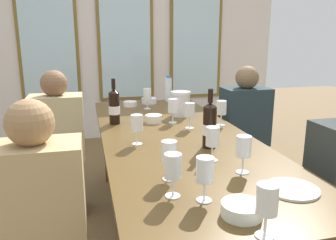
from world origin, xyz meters
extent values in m
plane|color=brown|center=(0.00, 0.00, 0.00)|extent=(12.00, 12.00, 0.00)
cube|color=silver|center=(0.00, 2.56, 1.45)|extent=(4.11, 0.06, 2.90)
cube|color=brown|center=(-0.95, 2.51, 1.45)|extent=(0.72, 0.03, 1.88)
cube|color=silver|center=(-0.95, 2.50, 1.45)|extent=(0.64, 0.01, 1.80)
cube|color=brown|center=(0.00, 2.51, 1.45)|extent=(0.72, 0.03, 1.88)
cube|color=silver|center=(0.00, 2.50, 1.45)|extent=(0.64, 0.01, 1.80)
cube|color=brown|center=(0.95, 2.51, 1.45)|extent=(0.72, 0.03, 1.88)
cube|color=silver|center=(0.95, 2.50, 1.45)|extent=(0.64, 0.01, 1.80)
cube|color=#543C1C|center=(0.00, 0.00, 0.72)|extent=(0.91, 2.38, 0.04)
cube|color=#543C1C|center=(-0.36, 1.10, 0.35)|extent=(0.07, 0.07, 0.70)
cube|color=#543C1C|center=(0.36, 1.10, 0.35)|extent=(0.07, 0.07, 0.70)
cylinder|color=white|center=(0.26, -0.87, 0.74)|extent=(0.21, 0.21, 0.01)
cylinder|color=silver|center=(0.18, 0.51, 0.82)|extent=(0.14, 0.14, 0.17)
cylinder|color=silver|center=(0.18, 0.51, 0.92)|extent=(0.16, 0.16, 0.02)
cylinder|color=black|center=(0.12, -0.27, 0.86)|extent=(0.08, 0.07, 0.23)
cone|color=black|center=(0.12, -0.27, 0.98)|extent=(0.08, 0.07, 0.02)
cylinder|color=black|center=(0.12, -0.27, 1.03)|extent=(0.03, 0.03, 0.08)
cylinder|color=white|center=(0.12, -0.27, 0.84)|extent=(0.08, 0.08, 0.06)
cylinder|color=black|center=(-0.34, 0.38, 0.85)|extent=(0.07, 0.07, 0.22)
cone|color=black|center=(-0.34, 0.38, 0.97)|extent=(0.07, 0.07, 0.02)
cylinder|color=black|center=(-0.34, 0.38, 1.02)|extent=(0.03, 0.03, 0.08)
cylinder|color=silver|center=(-0.34, 0.38, 0.84)|extent=(0.08, 0.08, 0.06)
cylinder|color=white|center=(-0.16, 0.96, 0.76)|extent=(0.12, 0.12, 0.04)
cylinder|color=white|center=(-0.03, -1.00, 0.76)|extent=(0.14, 0.14, 0.05)
cylinder|color=white|center=(-0.07, 0.35, 0.77)|extent=(0.12, 0.12, 0.05)
cylinder|color=white|center=(0.03, 1.04, 0.77)|extent=(0.14, 0.14, 0.05)
cylinder|color=white|center=(0.23, 1.11, 0.85)|extent=(0.06, 0.06, 0.22)
cylinder|color=blue|center=(0.23, 1.11, 0.97)|extent=(0.04, 0.04, 0.02)
cylinder|color=white|center=(-0.03, 0.81, 0.74)|extent=(0.06, 0.06, 0.00)
cylinder|color=white|center=(-0.03, 0.81, 0.78)|extent=(0.01, 0.01, 0.07)
cylinder|color=white|center=(-0.03, 0.81, 0.87)|extent=(0.07, 0.07, 0.09)
cylinder|color=white|center=(-0.12, -0.87, 0.74)|extent=(0.06, 0.06, 0.00)
cylinder|color=white|center=(-0.12, -0.87, 0.78)|extent=(0.01, 0.01, 0.07)
cylinder|color=white|center=(-0.12, -0.87, 0.87)|extent=(0.07, 0.07, 0.09)
cylinder|color=white|center=(0.37, 0.16, 0.74)|extent=(0.06, 0.06, 0.00)
cylinder|color=white|center=(0.37, 0.16, 0.78)|extent=(0.01, 0.01, 0.07)
cylinder|color=white|center=(0.37, 0.16, 0.87)|extent=(0.07, 0.07, 0.09)
cylinder|color=#590C19|center=(0.37, 0.16, 0.83)|extent=(0.06, 0.06, 0.03)
cylinder|color=white|center=(-0.22, -0.81, 0.74)|extent=(0.06, 0.06, 0.00)
cylinder|color=white|center=(-0.22, -0.81, 0.78)|extent=(0.01, 0.01, 0.07)
cylinder|color=white|center=(-0.22, -0.81, 0.87)|extent=(0.07, 0.07, 0.09)
cylinder|color=#590C19|center=(-0.22, -0.81, 0.84)|extent=(0.06, 0.06, 0.03)
cylinder|color=white|center=(-0.20, -0.65, 0.74)|extent=(0.06, 0.06, 0.00)
cylinder|color=white|center=(-0.20, -0.65, 0.78)|extent=(0.01, 0.01, 0.07)
cylinder|color=white|center=(-0.20, -0.65, 0.87)|extent=(0.07, 0.07, 0.09)
cylinder|color=#590C19|center=(-0.20, -0.65, 0.84)|extent=(0.06, 0.06, 0.03)
cylinder|color=white|center=(-0.01, -1.13, 0.74)|extent=(0.06, 0.06, 0.00)
cylinder|color=white|center=(-0.01, -1.13, 0.78)|extent=(0.01, 0.01, 0.07)
cylinder|color=white|center=(-0.01, -1.13, 0.87)|extent=(0.07, 0.07, 0.09)
cylinder|color=white|center=(0.13, 0.13, 0.74)|extent=(0.06, 0.06, 0.00)
cylinder|color=white|center=(0.13, 0.13, 0.78)|extent=(0.01, 0.01, 0.07)
cylinder|color=white|center=(0.13, 0.13, 0.87)|extent=(0.07, 0.07, 0.09)
cylinder|color=white|center=(0.06, -0.48, 0.74)|extent=(0.06, 0.06, 0.00)
cylinder|color=white|center=(0.06, -0.48, 0.78)|extent=(0.01, 0.01, 0.07)
cylinder|color=white|center=(0.06, -0.48, 0.87)|extent=(0.07, 0.07, 0.09)
cylinder|color=maroon|center=(0.06, -0.48, 0.83)|extent=(0.06, 0.06, 0.02)
cylinder|color=white|center=(-0.26, -0.13, 0.74)|extent=(0.06, 0.06, 0.00)
cylinder|color=white|center=(-0.26, -0.13, 0.78)|extent=(0.01, 0.01, 0.07)
cylinder|color=white|center=(-0.26, -0.13, 0.87)|extent=(0.07, 0.07, 0.09)
cylinder|color=maroon|center=(-0.26, -0.13, 0.83)|extent=(0.06, 0.06, 0.02)
cylinder|color=white|center=(0.06, 0.30, 0.74)|extent=(0.06, 0.06, 0.00)
cylinder|color=white|center=(0.06, 0.30, 0.78)|extent=(0.01, 0.01, 0.07)
cylinder|color=white|center=(0.06, 0.30, 0.87)|extent=(0.07, 0.07, 0.09)
cylinder|color=#590C19|center=(0.06, 0.30, 0.83)|extent=(0.06, 0.06, 0.02)
cylinder|color=white|center=(0.14, -0.65, 0.74)|extent=(0.06, 0.06, 0.00)
cylinder|color=white|center=(0.14, -0.65, 0.78)|extent=(0.01, 0.01, 0.07)
cylinder|color=white|center=(0.14, -0.65, 0.87)|extent=(0.07, 0.07, 0.09)
cube|color=#37333C|center=(-0.75, 0.56, 0.23)|extent=(0.32, 0.24, 0.45)
cube|color=tan|center=(-0.75, 0.56, 0.69)|extent=(0.38, 0.24, 0.48)
sphere|color=brown|center=(-0.75, 0.56, 1.02)|extent=(0.19, 0.19, 0.19)
cube|color=#272839|center=(0.75, 0.55, 0.23)|extent=(0.32, 0.24, 0.45)
cube|color=#212F36|center=(0.75, 0.55, 0.69)|extent=(0.38, 0.24, 0.48)
sphere|color=brown|center=(0.75, 0.55, 1.02)|extent=(0.19, 0.19, 0.19)
cube|color=tan|center=(-0.75, -0.60, 0.69)|extent=(0.38, 0.24, 0.48)
sphere|color=#98724B|center=(-0.75, -0.60, 1.02)|extent=(0.19, 0.19, 0.19)
camera|label=1|loc=(-0.53, -1.97, 1.35)|focal=36.24mm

